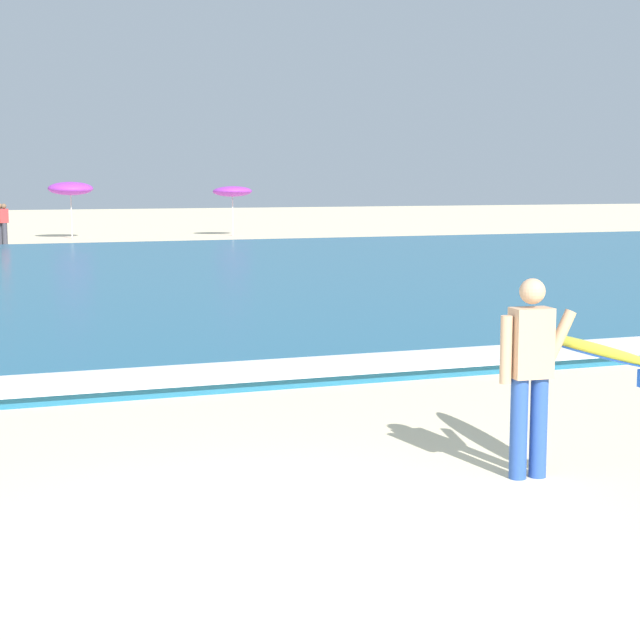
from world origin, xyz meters
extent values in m
plane|color=beige|center=(0.00, 0.00, 0.00)|extent=(160.00, 160.00, 0.00)
cube|color=#1E6084|center=(0.00, 19.25, 0.07)|extent=(120.00, 28.00, 0.14)
cube|color=white|center=(0.00, 5.85, 0.15)|extent=(120.00, 1.40, 0.01)
cylinder|color=#284CA3|center=(2.42, 0.96, 0.44)|extent=(0.15, 0.15, 0.88)
cylinder|color=#284CA3|center=(2.61, 0.95, 0.44)|extent=(0.15, 0.15, 0.88)
cube|color=tan|center=(2.51, 0.95, 1.18)|extent=(0.36, 0.25, 0.60)
sphere|color=tan|center=(2.51, 0.95, 1.62)|extent=(0.22, 0.22, 0.22)
cylinder|color=tan|center=(2.29, 0.97, 1.13)|extent=(0.10, 0.10, 0.58)
cylinder|color=tan|center=(2.79, 0.95, 1.20)|extent=(0.32, 0.13, 0.51)
ellipsoid|color=yellow|center=(3.01, 0.91, 1.13)|extent=(0.44, 2.35, 0.13)
ellipsoid|color=blue|center=(3.01, 0.91, 1.11)|extent=(0.47, 2.44, 0.09)
cylinder|color=beige|center=(3.04, 38.59, 1.01)|extent=(0.05, 0.05, 2.03)
ellipsoid|color=purple|center=(3.04, 38.59, 2.11)|extent=(1.88, 1.90, 0.62)
cylinder|color=beige|center=(10.05, 38.40, 0.95)|extent=(0.05, 0.05, 1.89)
ellipsoid|color=purple|center=(10.05, 38.40, 1.96)|extent=(1.75, 1.76, 0.52)
cylinder|color=#383842|center=(-0.01, 35.51, 0.42)|extent=(0.20, 0.20, 0.84)
cube|color=#338C4C|center=(-0.01, 35.51, 1.11)|extent=(0.32, 0.20, 0.54)
sphere|color=brown|center=(-0.01, 35.51, 1.48)|extent=(0.20, 0.20, 0.20)
cylinder|color=#383842|center=(0.12, 35.33, 0.42)|extent=(0.20, 0.20, 0.84)
cube|color=red|center=(0.12, 35.33, 1.11)|extent=(0.32, 0.20, 0.54)
sphere|color=brown|center=(0.12, 35.33, 1.48)|extent=(0.20, 0.20, 0.20)
camera|label=1|loc=(-2.14, -6.63, 2.57)|focal=58.43mm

